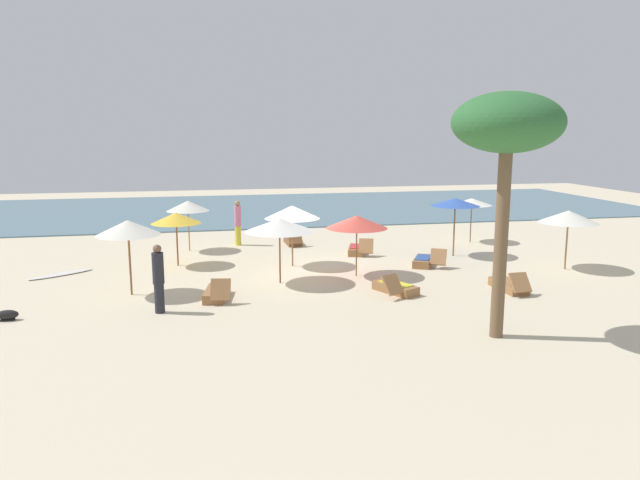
% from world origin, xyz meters
% --- Properties ---
extents(ground_plane, '(60.00, 60.00, 0.00)m').
position_xyz_m(ground_plane, '(0.00, 0.00, 0.00)').
color(ground_plane, beige).
extents(ocean_water, '(48.00, 16.00, 0.06)m').
position_xyz_m(ocean_water, '(0.00, 17.00, 0.03)').
color(ocean_water, slate).
rests_on(ocean_water, ground_plane).
extents(umbrella_0, '(1.75, 1.75, 2.09)m').
position_xyz_m(umbrella_0, '(-4.61, 4.25, 1.88)').
color(umbrella_0, olive).
rests_on(umbrella_0, ground_plane).
extents(umbrella_1, '(1.93, 1.93, 2.31)m').
position_xyz_m(umbrella_1, '(5.70, 1.07, 2.15)').
color(umbrella_1, brown).
rests_on(umbrella_1, ground_plane).
extents(umbrella_2, '(2.03, 2.03, 2.25)m').
position_xyz_m(umbrella_2, '(-0.87, 0.57, 2.01)').
color(umbrella_2, olive).
rests_on(umbrella_2, ground_plane).
extents(umbrella_3, '(2.08, 2.08, 2.13)m').
position_xyz_m(umbrella_3, '(8.69, -1.92, 1.91)').
color(umbrella_3, olive).
rests_on(umbrella_3, ground_plane).
extents(umbrella_4, '(1.76, 1.76, 1.97)m').
position_xyz_m(umbrella_4, '(7.70, 3.74, 1.81)').
color(umbrella_4, brown).
rests_on(umbrella_4, ground_plane).
extents(umbrella_5, '(1.82, 1.82, 1.98)m').
position_xyz_m(umbrella_5, '(-5.01, 1.49, 1.78)').
color(umbrella_5, brown).
rests_on(umbrella_5, ground_plane).
extents(umbrella_6, '(2.29, 2.29, 2.14)m').
position_xyz_m(umbrella_6, '(-1.66, -1.84, 1.93)').
color(umbrella_6, brown).
rests_on(umbrella_6, ground_plane).
extents(umbrella_7, '(1.91, 1.91, 2.30)m').
position_xyz_m(umbrella_7, '(-6.30, -2.34, 2.07)').
color(umbrella_7, brown).
rests_on(umbrella_7, ground_plane).
extents(umbrella_8, '(2.09, 2.09, 2.10)m').
position_xyz_m(umbrella_8, '(1.04, -1.40, 1.88)').
color(umbrella_8, olive).
rests_on(umbrella_8, ground_plane).
extents(lounger_0, '(1.32, 1.76, 0.70)m').
position_xyz_m(lounger_0, '(3.94, -0.34, 0.18)').
color(lounger_0, olive).
rests_on(lounger_0, ground_plane).
extents(lounger_1, '(1.26, 1.76, 0.71)m').
position_xyz_m(lounger_1, '(1.63, -3.81, 0.18)').
color(lounger_1, olive).
rests_on(lounger_1, ground_plane).
extents(lounger_2, '(0.62, 1.67, 0.72)m').
position_xyz_m(lounger_2, '(-0.16, 4.79, 0.17)').
color(lounger_2, brown).
rests_on(lounger_2, ground_plane).
extents(lounger_3, '(0.85, 1.70, 0.75)m').
position_xyz_m(lounger_3, '(-3.79, -3.34, 0.17)').
color(lounger_3, olive).
rests_on(lounger_3, ground_plane).
extents(lounger_4, '(0.64, 1.70, 0.70)m').
position_xyz_m(lounger_4, '(5.23, -4.26, 0.17)').
color(lounger_4, olive).
rests_on(lounger_4, ground_plane).
extents(lounger_5, '(1.07, 1.78, 0.70)m').
position_xyz_m(lounger_5, '(2.06, 2.24, 0.18)').
color(lounger_5, olive).
rests_on(lounger_5, ground_plane).
extents(person_0, '(0.34, 0.34, 1.95)m').
position_xyz_m(person_0, '(-2.53, 5.10, 1.01)').
color(person_0, yellow).
rests_on(person_0, ground_plane).
extents(person_1, '(0.44, 0.44, 1.91)m').
position_xyz_m(person_1, '(-5.36, -4.41, 0.98)').
color(person_1, '#26262D').
rests_on(person_1, ground_plane).
extents(palm_1, '(2.56, 2.56, 5.83)m').
position_xyz_m(palm_1, '(2.77, -8.07, 4.99)').
color(palm_1, brown).
rests_on(palm_1, ground_plane).
extents(dog, '(0.63, 0.28, 0.30)m').
position_xyz_m(dog, '(-9.31, -4.31, 0.16)').
color(dog, black).
rests_on(dog, ground_plane).
extents(surfboard, '(2.12, 1.66, 0.07)m').
position_xyz_m(surfboard, '(-8.95, 0.78, 0.04)').
color(surfboard, silver).
rests_on(surfboard, ground_plane).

